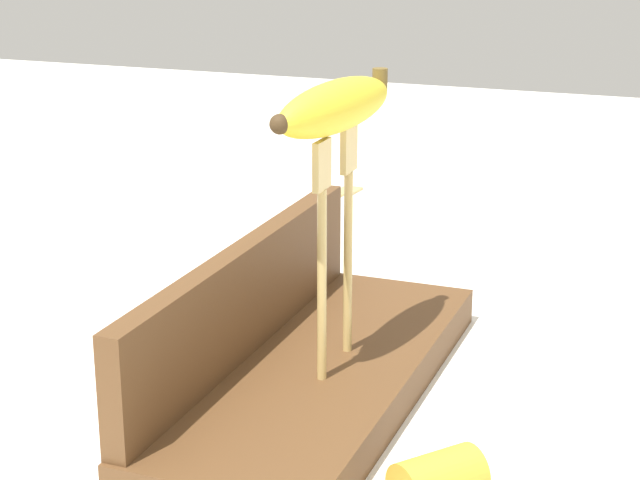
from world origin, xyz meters
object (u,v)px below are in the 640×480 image
Objects in this scene: fork_fallen_near at (333,198)px; banana_raised_center at (336,106)px; banana_chunk_near at (439,480)px; fork_stand_center at (335,229)px.

banana_raised_center is at bearing -159.43° from fork_fallen_near.
banana_raised_center reaches higher than fork_fallen_near.
fork_stand_center is at bearing 44.30° from banana_chunk_near.
banana_chunk_near is (-0.68, -0.33, 0.02)m from fork_fallen_near.
fork_fallen_near is (0.56, 0.21, -0.23)m from banana_raised_center.
fork_stand_center is 0.61m from fork_fallen_near.
banana_raised_center reaches higher than fork_stand_center.
fork_stand_center is 1.13× the size of banana_raised_center.
fork_stand_center is at bearing -7.49° from banana_raised_center.
fork_stand_center reaches higher than banana_chunk_near.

